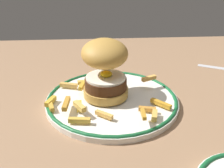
{
  "coord_description": "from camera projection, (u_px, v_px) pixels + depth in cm",
  "views": [
    {
      "loc": [
        -2.88,
        -51.04,
        28.12
      ],
      "look_at": [
        0.62,
        -3.02,
        4.6
      ],
      "focal_mm": 39.61,
      "sensor_mm": 36.0,
      "label": 1
    }
  ],
  "objects": [
    {
      "name": "burger",
      "position": [
        105.0,
        67.0,
        0.53
      ],
      "size": [
        10.64,
        12.42,
        12.87
      ],
      "color": "#BF9040",
      "rests_on": "dinner_plate"
    },
    {
      "name": "fries_pile",
      "position": [
        98.0,
        96.0,
        0.53
      ],
      "size": [
        25.93,
        26.15,
        2.66
      ],
      "color": "gold",
      "rests_on": "dinner_plate"
    },
    {
      "name": "dinner_plate",
      "position": [
        112.0,
        99.0,
        0.55
      ],
      "size": [
        29.25,
        29.25,
        1.6
      ],
      "color": "white",
      "rests_on": "ground_plane"
    },
    {
      "name": "ground_plane",
      "position": [
        108.0,
        103.0,
        0.59
      ],
      "size": [
        132.38,
        99.18,
        4.0
      ],
      "primitive_type": "cube",
      "color": "#967051"
    }
  ]
}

